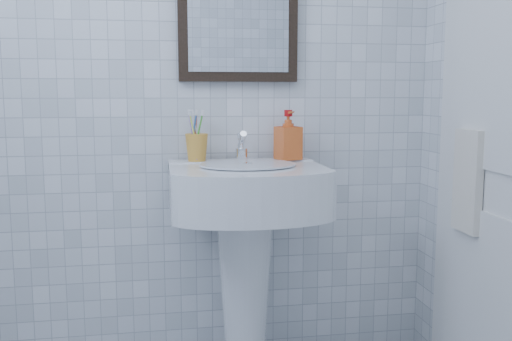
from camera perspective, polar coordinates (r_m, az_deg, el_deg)
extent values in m
cube|color=white|center=(2.43, -7.90, 9.04)|extent=(2.20, 0.02, 2.50)
cone|color=white|center=(2.40, -1.11, -12.13)|extent=(0.24, 0.24, 0.75)
cube|color=white|center=(2.24, -0.94, -1.84)|extent=(0.60, 0.43, 0.18)
cube|color=white|center=(2.39, -1.55, 0.71)|extent=(0.60, 0.11, 0.03)
cylinder|color=white|center=(2.19, -0.82, 0.61)|extent=(0.37, 0.37, 0.01)
cylinder|color=white|center=(2.36, -1.46, 1.63)|extent=(0.05, 0.05, 0.05)
cylinder|color=white|center=(2.34, -1.41, 3.07)|extent=(0.03, 0.10, 0.08)
cylinder|color=white|center=(2.38, -1.53, 2.66)|extent=(0.03, 0.05, 0.09)
imported|color=red|center=(2.39, 3.23, 3.55)|extent=(0.11, 0.12, 0.20)
cube|color=black|center=(2.45, -1.80, 16.12)|extent=(0.50, 0.04, 0.62)
cube|color=silver|center=(2.44, -1.73, 16.18)|extent=(0.42, 0.00, 0.54)
cube|color=silver|center=(2.13, 23.41, 1.92)|extent=(0.04, 0.80, 2.00)
torus|color=white|center=(2.23, 21.07, 3.57)|extent=(0.01, 0.18, 0.18)
cube|color=white|center=(2.24, 20.40, -1.01)|extent=(0.03, 0.16, 0.38)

